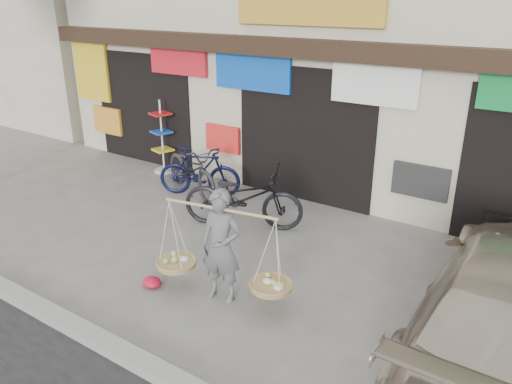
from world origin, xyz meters
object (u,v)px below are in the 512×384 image
Objects in this scene: display_rack at (162,143)px; bike_2 at (243,197)px; street_vendor at (221,251)px; bike_0 at (192,169)px; bike_1 at (199,172)px.

bike_2 is at bearing -23.23° from display_rack.
bike_2 is (-1.11, 2.08, -0.17)m from street_vendor.
display_rack reaches higher than street_vendor.
display_rack is at bearing 131.62° from street_vendor.
street_vendor reaches higher than bike_2.
bike_0 is at bearing -25.05° from display_rack.
bike_0 is 0.20m from bike_1.
street_vendor is 3.95m from bike_1.
bike_0 is (-2.95, 2.81, -0.20)m from street_vendor.
bike_0 is 1.21× the size of display_rack.
display_rack is at bearing 43.05° from bike_1.
bike_0 is 1.99m from bike_2.
display_rack reaches higher than bike_1.
bike_2 is at bearing -88.59° from bike_0.
bike_1 is at bearing -22.18° from display_rack.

